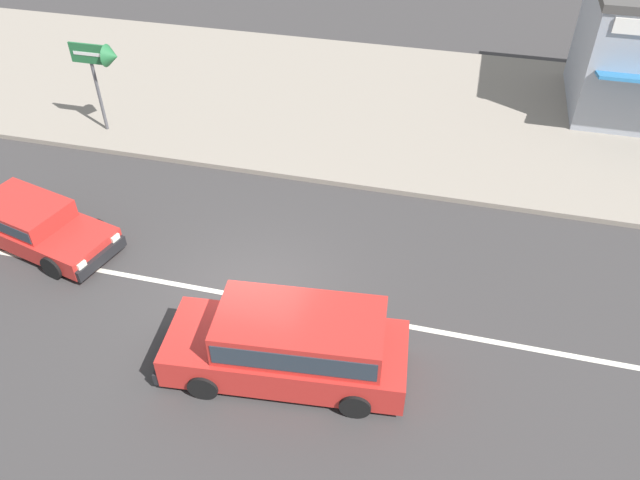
% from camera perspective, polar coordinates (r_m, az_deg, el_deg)
% --- Properties ---
extents(ground_plane, '(160.00, 160.00, 0.00)m').
position_cam_1_polar(ground_plane, '(14.27, -5.82, -5.38)').
color(ground_plane, '#383535').
extents(lane_centre_stripe, '(50.40, 0.14, 0.01)m').
position_cam_1_polar(lane_centre_stripe, '(14.27, -5.82, -5.37)').
color(lane_centre_stripe, silver).
rests_on(lane_centre_stripe, ground).
extents(kerb_strip, '(68.00, 10.00, 0.15)m').
position_cam_1_polar(kerb_strip, '(22.00, 2.55, 12.56)').
color(kerb_strip, gray).
rests_on(kerb_strip, ground).
extents(minivan_red_0, '(4.96, 2.26, 1.56)m').
position_cam_1_polar(minivan_red_0, '(12.20, -2.54, -9.33)').
color(minivan_red_0, red).
rests_on(minivan_red_0, ground).
extents(hatchback_red_2, '(4.27, 2.49, 1.10)m').
position_cam_1_polar(hatchback_red_2, '(16.91, -24.70, 1.45)').
color(hatchback_red_2, red).
rests_on(hatchback_red_2, ground).
extents(arrow_signboard, '(1.53, 0.66, 2.83)m').
position_cam_1_polar(arrow_signboard, '(19.96, -18.98, 15.31)').
color(arrow_signboard, '#4C4C51').
rests_on(arrow_signboard, kerb_strip).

